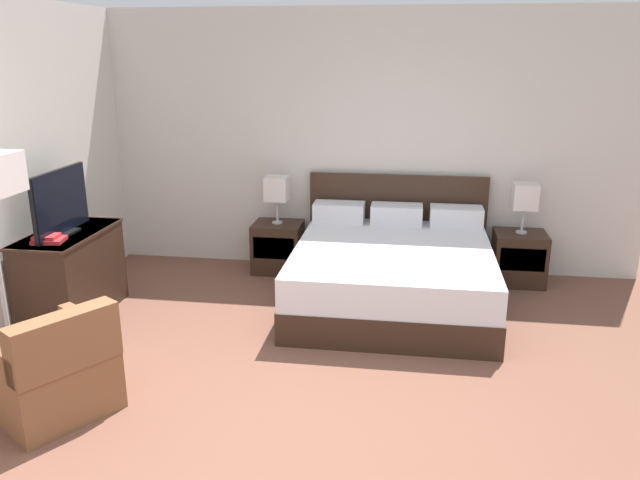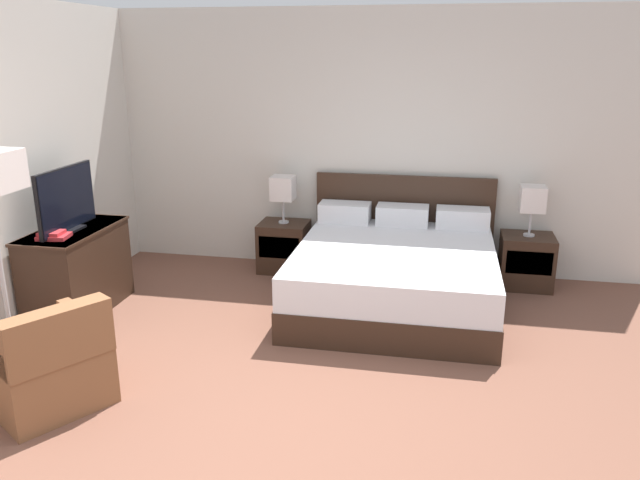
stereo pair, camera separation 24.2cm
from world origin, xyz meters
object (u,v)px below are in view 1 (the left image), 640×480
object	(u,v)px
nightstand_right	(519,258)
table_lamp_left	(277,189)
dresser	(71,273)
table_lamp_right	(525,197)
book_blue_cover	(46,236)
nightstand_left	(278,247)
armchair_by_window	(53,373)
tv	(61,203)
book_red_cover	(49,240)
bed	(393,271)

from	to	relation	value
nightstand_right	table_lamp_left	xyz separation A→B (m)	(-2.51, 0.00, 0.64)
dresser	nightstand_right	bearing A→B (deg)	19.49
nightstand_right	table_lamp_right	xyz separation A→B (m)	(0.00, 0.00, 0.64)
book_blue_cover	nightstand_left	bearing A→B (deg)	47.91
table_lamp_left	armchair_by_window	world-z (taller)	table_lamp_left
table_lamp_left	book_blue_cover	xyz separation A→B (m)	(-1.56, -1.73, -0.08)
book_blue_cover	armchair_by_window	xyz separation A→B (m)	(0.70, -1.20, -0.54)
tv	book_red_cover	bearing A→B (deg)	-87.09
bed	table_lamp_right	xyz separation A→B (m)	(1.25, 0.72, 0.59)
bed	nightstand_left	size ratio (longest dim) A/B	3.84
armchair_by_window	table_lamp_right	bearing A→B (deg)	41.06
nightstand_right	armchair_by_window	world-z (taller)	armchair_by_window
nightstand_left	book_red_cover	xyz separation A→B (m)	(-1.54, -1.73, 0.53)
dresser	book_red_cover	size ratio (longest dim) A/B	4.40
bed	table_lamp_left	world-z (taller)	bed
armchair_by_window	bed	bearing A→B (deg)	46.26
book_red_cover	armchair_by_window	xyz separation A→B (m)	(0.68, -1.20, -0.51)
nightstand_left	tv	size ratio (longest dim) A/B	0.66
nightstand_left	table_lamp_left	bearing A→B (deg)	90.00
table_lamp_left	table_lamp_right	size ratio (longest dim) A/B	1.00
tv	book_blue_cover	bearing A→B (deg)	-91.55
book_red_cover	table_lamp_left	bearing A→B (deg)	48.29
book_blue_cover	tv	bearing A→B (deg)	88.45
bed	dresser	bearing A→B (deg)	-165.72
nightstand_right	tv	size ratio (longest dim) A/B	0.66
nightstand_right	armchair_by_window	distance (m)	4.47
nightstand_right	book_blue_cover	bearing A→B (deg)	-156.99
dresser	tv	distance (m)	0.65
book_red_cover	nightstand_right	bearing A→B (deg)	23.11
nightstand_right	table_lamp_right	world-z (taller)	table_lamp_right
table_lamp_right	tv	distance (m)	4.33
dresser	tv	bearing A→B (deg)	-86.04
bed	tv	xyz separation A→B (m)	(-2.81, -0.75, 0.74)
tv	book_red_cover	world-z (taller)	tv
table_lamp_left	book_red_cover	size ratio (longest dim) A/B	2.10
table_lamp_right	nightstand_right	bearing A→B (deg)	-90.00
bed	table_lamp_right	world-z (taller)	bed
book_red_cover	nightstand_left	bearing A→B (deg)	48.27
bed	nightstand_left	distance (m)	1.45
table_lamp_left	tv	xyz separation A→B (m)	(-1.56, -1.48, 0.15)
table_lamp_right	book_blue_cover	xyz separation A→B (m)	(-4.07, -1.73, -0.08)
bed	book_blue_cover	xyz separation A→B (m)	(-2.82, -1.01, 0.51)
nightstand_left	table_lamp_right	xyz separation A→B (m)	(2.51, 0.00, 0.64)
dresser	armchair_by_window	size ratio (longest dim) A/B	1.11
nightstand_left	armchair_by_window	bearing A→B (deg)	-106.34
table_lamp_right	book_blue_cover	bearing A→B (deg)	-156.97
dresser	book_red_cover	distance (m)	0.49
bed	book_red_cover	distance (m)	3.01
armchair_by_window	nightstand_right	bearing A→B (deg)	41.04
table_lamp_left	dresser	xyz separation A→B (m)	(-1.56, -1.44, -0.50)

